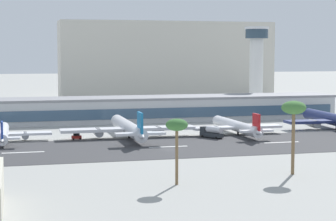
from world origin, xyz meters
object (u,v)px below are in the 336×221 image
(terminal_building, at_px, (155,108))
(palm_tree_3, at_px, (294,110))
(control_tower, at_px, (256,61))
(service_fuel_truck_1, at_px, (212,132))
(palm_tree_1, at_px, (177,127))
(airliner_navy_tail_gate_0, at_px, (3,134))
(distant_hotel_block, at_px, (167,60))
(airliner_red_tail_gate_2, at_px, (238,127))
(airliner_blue_tail_gate_1, at_px, (129,128))
(airliner_gold_tail_gate_3, at_px, (336,120))
(service_baggage_tug_0, at_px, (76,136))

(terminal_building, distance_m, palm_tree_3, 121.58)
(control_tower, xyz_separation_m, service_fuel_truck_1, (-53.28, -90.29, -22.42))
(palm_tree_1, height_order, palm_tree_3, palm_tree_3)
(terminal_building, bearing_deg, airliner_navy_tail_gate_0, -141.53)
(control_tower, bearing_deg, palm_tree_1, -117.92)
(distant_hotel_block, height_order, service_fuel_truck_1, distant_hotel_block)
(airliner_red_tail_gate_2, relative_size, palm_tree_3, 2.45)
(airliner_blue_tail_gate_1, distance_m, airliner_red_tail_gate_2, 38.65)
(terminal_building, relative_size, palm_tree_3, 9.13)
(airliner_red_tail_gate_2, relative_size, airliner_gold_tail_gate_3, 0.82)
(distant_hotel_block, height_order, airliner_blue_tail_gate_1, distant_hotel_block)
(control_tower, distance_m, airliner_red_tail_gate_2, 96.61)
(service_fuel_truck_1, distance_m, palm_tree_1, 75.03)
(service_fuel_truck_1, relative_size, palm_tree_3, 0.49)
(distant_hotel_block, relative_size, airliner_navy_tail_gate_0, 3.46)
(control_tower, relative_size, airliner_red_tail_gate_2, 0.97)
(airliner_navy_tail_gate_0, relative_size, palm_tree_3, 2.25)
(service_baggage_tug_0, bearing_deg, control_tower, -142.30)
(airliner_navy_tail_gate_0, relative_size, airliner_red_tail_gate_2, 0.92)
(service_baggage_tug_0, bearing_deg, palm_tree_1, 98.07)
(airliner_blue_tail_gate_1, distance_m, palm_tree_3, 75.72)
(distant_hotel_block, bearing_deg, airliner_navy_tail_gate_0, -119.52)
(terminal_building, bearing_deg, distant_hotel_block, 73.56)
(airliner_navy_tail_gate_0, distance_m, palm_tree_3, 99.09)
(distant_hotel_block, distance_m, palm_tree_3, 248.74)
(airliner_navy_tail_gate_0, bearing_deg, control_tower, -55.77)
(distant_hotel_block, xyz_separation_m, palm_tree_1, (-61.34, -250.72, -11.58))
(airliner_gold_tail_gate_3, relative_size, service_fuel_truck_1, 6.04)
(airliner_blue_tail_gate_1, height_order, airliner_red_tail_gate_2, airliner_blue_tail_gate_1)
(airliner_navy_tail_gate_0, distance_m, airliner_red_tail_gate_2, 79.61)
(distant_hotel_block, xyz_separation_m, service_fuel_truck_1, (-30.87, -182.98, -22.14))
(control_tower, relative_size, service_baggage_tug_0, 12.73)
(control_tower, distance_m, airliner_navy_tail_gate_0, 147.96)
(airliner_blue_tail_gate_1, relative_size, service_baggage_tug_0, 15.40)
(airliner_navy_tail_gate_0, distance_m, palm_tree_1, 85.45)
(distant_hotel_block, xyz_separation_m, palm_tree_3, (-31.86, -246.52, -9.00))
(terminal_building, xyz_separation_m, control_tower, (59.45, 32.79, 19.34))
(service_fuel_truck_1, bearing_deg, control_tower, -62.64)
(airliner_blue_tail_gate_1, bearing_deg, airliner_gold_tail_gate_3, -87.16)
(control_tower, xyz_separation_m, airliner_blue_tail_gate_1, (-80.34, -83.74, -21.11))
(service_fuel_truck_1, height_order, palm_tree_1, palm_tree_1)
(distant_hotel_block, bearing_deg, terminal_building, -106.44)
(palm_tree_1, bearing_deg, service_baggage_tug_0, 100.55)
(service_baggage_tug_0, height_order, palm_tree_3, palm_tree_3)
(palm_tree_3, bearing_deg, airliner_red_tail_gate_2, 79.73)
(terminal_building, xyz_separation_m, airliner_red_tail_gate_2, (17.75, -51.64, -2.26))
(control_tower, height_order, distant_hotel_block, distant_hotel_block)
(airliner_gold_tail_gate_3, bearing_deg, terminal_building, 53.89)
(airliner_navy_tail_gate_0, bearing_deg, palm_tree_1, -153.58)
(palm_tree_3, bearing_deg, airliner_blue_tail_gate_1, 110.39)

